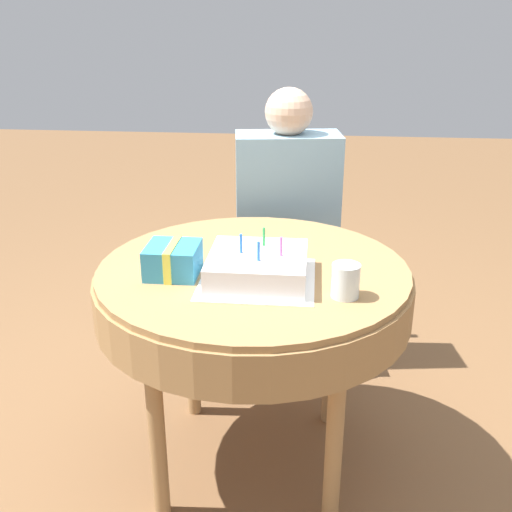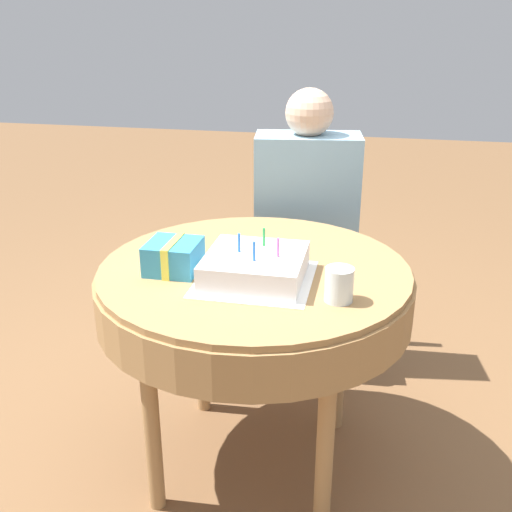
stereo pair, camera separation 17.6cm
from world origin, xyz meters
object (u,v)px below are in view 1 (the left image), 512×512
(drinking_glass, at_px, (346,281))
(gift_box, at_px, (173,260))
(chair, at_px, (285,257))
(person, at_px, (287,208))
(birthday_cake, at_px, (258,266))

(drinking_glass, relative_size, gift_box, 0.60)
(chair, height_order, drinking_glass, chair)
(chair, xyz_separation_m, drinking_glass, (0.21, -0.96, 0.33))
(person, xyz_separation_m, birthday_cake, (-0.05, -0.79, 0.08))
(birthday_cake, relative_size, drinking_glass, 2.97)
(person, bearing_deg, birthday_cake, -101.23)
(person, bearing_deg, drinking_glass, -85.22)
(chair, relative_size, drinking_glass, 8.96)
(drinking_glass, xyz_separation_m, gift_box, (-0.49, 0.10, -0.00))
(birthday_cake, bearing_deg, person, 86.70)
(person, xyz_separation_m, gift_box, (-0.29, -0.78, 0.08))
(birthday_cake, distance_m, gift_box, 0.25)
(birthday_cake, bearing_deg, gift_box, 177.15)
(chair, distance_m, birthday_cake, 0.93)
(chair, xyz_separation_m, birthday_cake, (-0.03, -0.87, 0.32))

